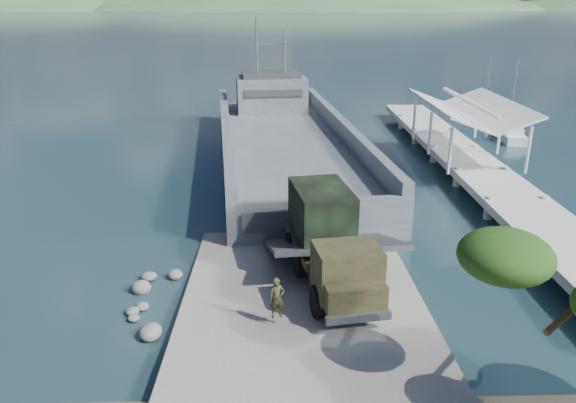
# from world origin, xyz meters

# --- Properties ---
(ground) EXTENTS (1400.00, 1400.00, 0.00)m
(ground) POSITION_xyz_m (0.00, 0.00, 0.00)
(ground) COLOR #18333B
(ground) RESTS_ON ground
(boat_ramp) EXTENTS (10.00, 18.00, 0.50)m
(boat_ramp) POSITION_xyz_m (0.00, -1.00, 0.25)
(boat_ramp) COLOR gray
(boat_ramp) RESTS_ON ground
(shoreline_rocks) EXTENTS (3.20, 5.60, 0.90)m
(shoreline_rocks) POSITION_xyz_m (-6.20, 0.50, 0.00)
(shoreline_rocks) COLOR #535451
(shoreline_rocks) RESTS_ON ground
(distant_headlands) EXTENTS (1000.00, 240.00, 48.00)m
(distant_headlands) POSITION_xyz_m (50.00, 560.00, 0.00)
(distant_headlands) COLOR #355233
(distant_headlands) RESTS_ON ground
(pier) EXTENTS (6.40, 44.00, 6.10)m
(pier) POSITION_xyz_m (13.00, 18.77, 1.60)
(pier) COLOR beige
(pier) RESTS_ON ground
(landing_craft) EXTENTS (12.99, 39.19, 11.45)m
(landing_craft) POSITION_xyz_m (-0.30, 22.57, 0.94)
(landing_craft) COLOR #484F55
(landing_craft) RESTS_ON ground
(military_truck) EXTENTS (3.77, 8.50, 3.81)m
(military_truck) POSITION_xyz_m (1.20, 1.79, 2.40)
(military_truck) COLOR black
(military_truck) RESTS_ON boat_ramp
(soldier) EXTENTS (0.66, 0.50, 1.64)m
(soldier) POSITION_xyz_m (-1.08, -1.95, 1.32)
(soldier) COLOR black
(soldier) RESTS_ON boat_ramp
(sailboat_near) EXTENTS (2.38, 6.22, 7.39)m
(sailboat_near) POSITION_xyz_m (20.33, 29.42, 0.39)
(sailboat_near) COLOR silver
(sailboat_near) RESTS_ON ground
(sailboat_far) EXTENTS (2.49, 5.71, 6.72)m
(sailboat_far) POSITION_xyz_m (20.95, 37.34, 0.36)
(sailboat_far) COLOR silver
(sailboat_far) RESTS_ON ground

